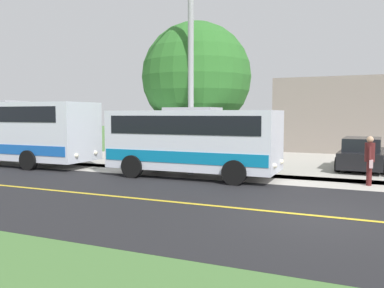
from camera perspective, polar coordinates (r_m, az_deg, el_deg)
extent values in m
plane|color=#477238|center=(10.48, 17.23, -9.79)|extent=(120.00, 120.00, 0.00)
cube|color=black|center=(10.48, 17.23, -9.77)|extent=(8.00, 100.00, 0.01)
cube|color=#B2ADA3|center=(15.56, 19.27, -5.23)|extent=(2.40, 100.00, 0.01)
cube|color=gold|center=(10.48, 17.23, -9.74)|extent=(0.16, 100.00, 0.00)
cube|color=silver|center=(15.90, 0.10, 0.65)|extent=(2.33, 6.77, 2.30)
cube|color=#0C72A5|center=(15.95, 0.10, -1.51)|extent=(2.37, 6.64, 0.44)
cube|color=black|center=(15.88, 0.10, 2.81)|extent=(2.37, 6.10, 0.70)
cube|color=gray|center=(15.87, 0.10, 5.02)|extent=(1.40, 2.03, 0.12)
cylinder|color=black|center=(16.42, 8.47, -2.97)|extent=(0.25, 0.90, 0.90)
cylinder|color=black|center=(14.20, 6.06, -4.09)|extent=(0.25, 0.90, 0.90)
cylinder|color=black|center=(17.95, -4.61, -2.32)|extent=(0.25, 0.90, 0.90)
cylinder|color=black|center=(15.94, -8.54, -3.19)|extent=(0.25, 0.90, 0.90)
sphere|color=#F2EACC|center=(15.60, 12.64, -2.49)|extent=(0.20, 0.20, 0.20)
sphere|color=#F2EACC|center=(14.35, 11.69, -3.06)|extent=(0.20, 0.20, 0.20)
cylinder|color=black|center=(21.13, -17.52, -1.50)|extent=(0.25, 0.90, 0.90)
cylinder|color=black|center=(19.33, -22.31, -2.15)|extent=(0.25, 0.90, 0.90)
sphere|color=#F2EACC|center=(19.28, -13.61, -1.22)|extent=(0.20, 0.20, 0.20)
sphere|color=#F2EACC|center=(18.22, -16.18, -1.59)|extent=(0.20, 0.20, 0.20)
cylinder|color=#4C1919|center=(15.56, 23.96, -3.81)|extent=(0.18, 0.18, 0.84)
cylinder|color=#4C1919|center=(15.37, 23.97, -3.91)|extent=(0.18, 0.18, 0.84)
cylinder|color=#4C1919|center=(15.38, 24.05, -1.07)|extent=(0.34, 0.34, 0.67)
sphere|color=tan|center=(15.35, 24.10, 0.59)|extent=(0.23, 0.23, 0.23)
cylinder|color=#4C1919|center=(15.56, 24.04, -0.89)|extent=(0.28, 0.10, 0.60)
cube|color=beige|center=(15.68, 24.18, -2.40)|extent=(0.20, 0.12, 0.28)
cylinder|color=#4C1919|center=(15.20, 24.06, -1.00)|extent=(0.28, 0.10, 0.60)
cube|color=beige|center=(15.16, 24.21, -2.62)|extent=(0.20, 0.12, 0.28)
cylinder|color=#9E9EA3|center=(16.57, -0.17, 10.07)|extent=(0.24, 0.24, 8.36)
cube|color=black|center=(19.80, 23.11, -1.80)|extent=(4.48, 2.01, 0.70)
cube|color=black|center=(19.54, 23.13, 0.00)|extent=(2.49, 1.65, 0.57)
cylinder|color=black|center=(21.23, 20.86, -1.91)|extent=(0.65, 0.25, 0.64)
cylinder|color=black|center=(21.15, 25.72, -2.08)|extent=(0.65, 0.25, 0.64)
cylinder|color=black|center=(18.54, 20.09, -2.76)|extent=(0.65, 0.25, 0.64)
cylinder|color=black|center=(18.44, 25.66, -2.96)|extent=(0.65, 0.25, 0.64)
cylinder|color=brown|center=(19.04, 0.63, 0.25)|extent=(0.36, 0.36, 2.34)
sphere|color=#2D6B28|center=(19.07, 0.64, 9.55)|extent=(5.12, 5.12, 5.12)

